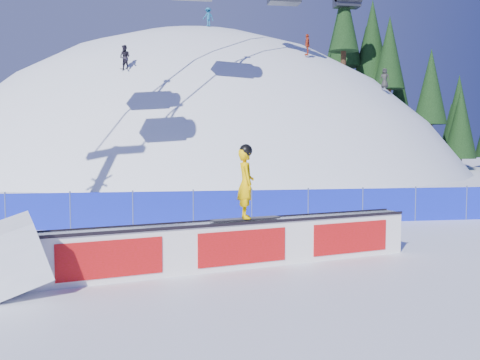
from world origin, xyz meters
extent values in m
plane|color=white|center=(0.00, 0.00, 0.00)|extent=(160.00, 160.00, 0.00)
sphere|color=white|center=(0.00, 42.00, -18.00)|extent=(64.00, 64.00, 64.00)
cylinder|color=#322014|center=(14.15, 39.73, 11.21)|extent=(0.50, 0.50, 1.40)
cone|color=black|center=(14.15, 39.73, 16.79)|extent=(4.38, 4.38, 9.95)
cylinder|color=#322014|center=(15.01, 40.61, 10.83)|extent=(0.50, 0.50, 1.40)
cone|color=black|center=(15.01, 40.61, 15.11)|extent=(3.24, 3.24, 7.36)
cylinder|color=#322014|center=(16.42, 37.02, 9.61)|extent=(0.50, 0.50, 1.40)
cone|color=black|center=(16.42, 37.02, 13.96)|extent=(3.30, 3.30, 7.50)
cylinder|color=#322014|center=(19.93, 36.61, 7.05)|extent=(0.50, 0.50, 1.40)
cone|color=black|center=(19.93, 36.61, 10.72)|extent=(2.70, 2.70, 6.13)
cylinder|color=#322014|center=(21.41, 36.30, 5.69)|extent=(0.50, 0.50, 1.40)
cone|color=black|center=(21.41, 36.30, 9.97)|extent=(3.24, 3.24, 7.36)
cylinder|color=#322014|center=(21.29, 43.63, 6.44)|extent=(0.50, 0.50, 1.40)
cone|color=black|center=(21.29, 43.63, 10.60)|extent=(3.14, 3.14, 7.13)
cylinder|color=#322014|center=(25.69, 44.82, 1.47)|extent=(0.50, 0.50, 1.40)
cone|color=black|center=(25.69, 44.82, 6.80)|extent=(4.16, 4.16, 9.45)
cylinder|color=#322014|center=(26.00, 41.06, 1.23)|extent=(0.50, 0.50, 1.40)
cone|color=black|center=(26.00, 41.06, 5.10)|extent=(2.88, 2.88, 6.55)
cylinder|color=#322014|center=(27.32, 39.40, 0.60)|extent=(0.50, 0.50, 1.40)
cone|color=black|center=(27.32, 39.40, 5.75)|extent=(4.00, 4.00, 9.10)
cylinder|color=#322014|center=(30.14, 40.05, 0.60)|extent=(0.50, 0.50, 1.40)
cone|color=black|center=(30.14, 40.05, 5.55)|extent=(3.83, 3.83, 8.70)
cylinder|color=#322014|center=(30.48, 42.32, 0.60)|extent=(0.50, 0.50, 1.40)
cone|color=black|center=(30.48, 42.32, 5.41)|extent=(3.71, 3.71, 8.42)
cube|color=#1122BD|center=(0.00, 4.50, 0.60)|extent=(22.00, 0.03, 1.20)
cylinder|color=#3F4B71|center=(-9.00, 4.50, 0.65)|extent=(0.05, 0.05, 1.30)
cylinder|color=#3F4B71|center=(-7.00, 4.50, 0.65)|extent=(0.05, 0.05, 1.30)
cylinder|color=#3F4B71|center=(-5.00, 4.50, 0.65)|extent=(0.05, 0.05, 1.30)
cylinder|color=#3F4B71|center=(-3.00, 4.50, 0.65)|extent=(0.05, 0.05, 1.30)
cylinder|color=#3F4B71|center=(-1.00, 4.50, 0.65)|extent=(0.05, 0.05, 1.30)
cylinder|color=#3F4B71|center=(1.00, 4.50, 0.65)|extent=(0.05, 0.05, 1.30)
cylinder|color=#3F4B71|center=(3.00, 4.50, 0.65)|extent=(0.05, 0.05, 1.30)
cylinder|color=#3F4B71|center=(5.00, 4.50, 0.65)|extent=(0.05, 0.05, 1.30)
cylinder|color=#3F4B71|center=(7.00, 4.50, 0.65)|extent=(0.05, 0.05, 1.30)
cube|color=white|center=(-2.43, -1.56, 0.50)|extent=(8.78, 2.90, 1.01)
cube|color=gray|center=(-2.43, -1.56, 1.03)|extent=(8.70, 2.91, 0.04)
cube|color=black|center=(-2.35, -1.85, 1.04)|extent=(8.64, 2.40, 0.07)
cube|color=black|center=(-2.51, -1.28, 1.04)|extent=(8.64, 2.40, 0.07)
cube|color=red|center=(-2.35, -1.84, 0.50)|extent=(8.20, 2.27, 0.75)
cube|color=red|center=(-2.50, -1.28, 0.50)|extent=(8.20, 2.27, 0.75)
cube|color=black|center=(-2.23, -1.51, 1.09)|extent=(1.66, 0.72, 0.03)
imported|color=#FFC600|center=(-2.23, -1.51, 1.90)|extent=(0.39, 0.59, 1.59)
sphere|color=black|center=(-2.23, -1.51, 2.64)|extent=(0.30, 0.30, 0.30)
imported|color=black|center=(-6.21, 24.12, 8.63)|extent=(1.02, 0.98, 1.65)
imported|color=#A93218|center=(7.71, 28.00, 10.55)|extent=(0.67, 1.04, 1.65)
imported|color=#186090|center=(0.62, 35.52, 14.16)|extent=(1.23, 1.02, 1.65)
imported|color=black|center=(14.87, 29.45, 8.23)|extent=(0.96, 0.92, 1.65)
camera|label=1|loc=(-4.25, -13.40, 2.82)|focal=40.00mm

